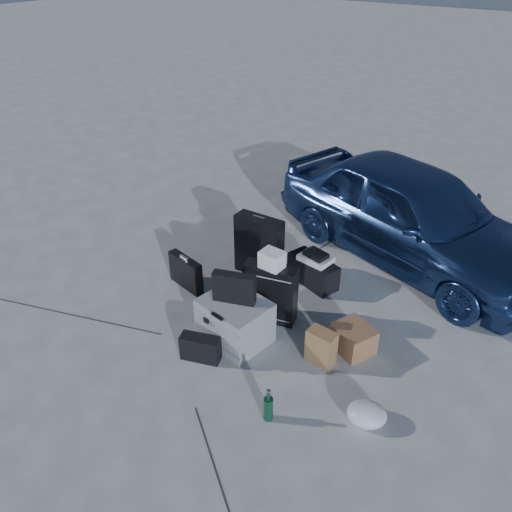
{
  "coord_description": "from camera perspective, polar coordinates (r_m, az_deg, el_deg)",
  "views": [
    {
      "loc": [
        2.34,
        -2.81,
        3.4
      ],
      "look_at": [
        -0.24,
        0.85,
        0.54
      ],
      "focal_mm": 35.0,
      "sensor_mm": 36.0,
      "label": 1
    }
  ],
  "objects": [
    {
      "name": "duffel_bag",
      "position": [
        5.8,
        6.53,
        -1.75
      ],
      "size": [
        0.67,
        0.44,
        0.31
      ],
      "primitive_type": "cube",
      "rotation": [
        0.0,
        0.0,
        -0.31
      ],
      "color": "black",
      "rests_on": "ground"
    },
    {
      "name": "green_bottle",
      "position": [
        4.28,
        1.42,
        -16.68
      ],
      "size": [
        0.1,
        0.1,
        0.32
      ],
      "primitive_type": "cylinder",
      "rotation": [
        0.0,
        0.0,
        0.23
      ],
      "color": "#0C321D",
      "rests_on": "ground"
    },
    {
      "name": "ground",
      "position": [
        5.0,
        -3.42,
        -10.42
      ],
      "size": [
        60.0,
        60.0,
        0.0
      ],
      "primitive_type": "plane",
      "color": "#AFB0AB",
      "rests_on": "ground"
    },
    {
      "name": "laptop_bag",
      "position": [
        4.73,
        -2.51,
        -3.66
      ],
      "size": [
        0.42,
        0.24,
        0.31
      ],
      "primitive_type": "cube",
      "rotation": [
        0.0,
        0.0,
        0.34
      ],
      "color": "black",
      "rests_on": "pelican_case"
    },
    {
      "name": "kraft_bag",
      "position": [
        4.78,
        7.45,
        -10.27
      ],
      "size": [
        0.28,
        0.18,
        0.36
      ],
      "primitive_type": "cube",
      "rotation": [
        0.0,
        0.0,
        -0.06
      ],
      "color": "olive",
      "rests_on": "ground"
    },
    {
      "name": "flat_box_black",
      "position": [
        5.65,
        6.89,
        0.17
      ],
      "size": [
        0.28,
        0.23,
        0.05
      ],
      "primitive_type": "cube",
      "rotation": [
        0.0,
        0.0,
        -0.24
      ],
      "color": "black",
      "rests_on": "flat_box_white"
    },
    {
      "name": "white_carton",
      "position": [
        4.89,
        1.84,
        -0.42
      ],
      "size": [
        0.23,
        0.19,
        0.18
      ],
      "primitive_type": "cube",
      "rotation": [
        0.0,
        0.0,
        -0.04
      ],
      "color": "silver",
      "rests_on": "suitcase_right"
    },
    {
      "name": "suitcase_right",
      "position": [
        5.14,
        1.64,
        -4.22
      ],
      "size": [
        0.58,
        0.33,
        0.65
      ],
      "primitive_type": "cube",
      "rotation": [
        0.0,
        0.0,
        0.26
      ],
      "color": "black",
      "rests_on": "ground"
    },
    {
      "name": "messenger_bag",
      "position": [
        4.82,
        -6.37,
        -10.41
      ],
      "size": [
        0.4,
        0.26,
        0.26
      ],
      "primitive_type": "cube",
      "rotation": [
        0.0,
        0.0,
        0.34
      ],
      "color": "black",
      "rests_on": "ground"
    },
    {
      "name": "flat_box_white",
      "position": [
        5.69,
        6.83,
        -0.26
      ],
      "size": [
        0.38,
        0.31,
        0.06
      ],
      "primitive_type": "cube",
      "rotation": [
        0.0,
        0.0,
        -0.12
      ],
      "color": "silver",
      "rests_on": "duffel_bag"
    },
    {
      "name": "briefcase",
      "position": [
        5.74,
        -8.02,
        -1.85
      ],
      "size": [
        0.5,
        0.2,
        0.38
      ],
      "primitive_type": "cube",
      "rotation": [
        0.0,
        0.0,
        -0.2
      ],
      "color": "black",
      "rests_on": "ground"
    },
    {
      "name": "plastic_bag",
      "position": [
        4.41,
        12.55,
        -17.24
      ],
      "size": [
        0.42,
        0.39,
        0.18
      ],
      "primitive_type": "ellipsoid",
      "rotation": [
        0.0,
        0.0,
        0.43
      ],
      "color": "silver",
      "rests_on": "ground"
    },
    {
      "name": "pelican_case",
      "position": [
        4.95,
        -2.39,
        -7.39
      ],
      "size": [
        0.69,
        0.6,
        0.46
      ],
      "primitive_type": "cube",
      "rotation": [
        0.0,
        0.0,
        -0.14
      ],
      "color": "gray",
      "rests_on": "ground"
    },
    {
      "name": "cardboard_box",
      "position": [
        4.97,
        11.05,
        -9.28
      ],
      "size": [
        0.46,
        0.44,
        0.27
      ],
      "primitive_type": "cube",
      "rotation": [
        0.0,
        0.0,
        -0.42
      ],
      "color": "olive",
      "rests_on": "ground"
    },
    {
      "name": "car",
      "position": [
        6.31,
        17.36,
        4.65
      ],
      "size": [
        3.8,
        2.39,
        1.21
      ],
      "primitive_type": "imported",
      "rotation": [
        0.0,
        0.0,
        1.28
      ],
      "color": "#2C4885",
      "rests_on": "ground"
    },
    {
      "name": "suitcase_left",
      "position": [
        5.82,
        0.34,
        1.13
      ],
      "size": [
        0.58,
        0.22,
        0.74
      ],
      "primitive_type": "cube",
      "rotation": [
        0.0,
        0.0,
        0.03
      ],
      "color": "black",
      "rests_on": "ground"
    }
  ]
}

